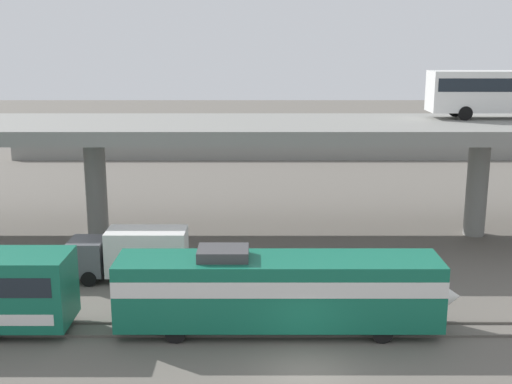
{
  "coord_description": "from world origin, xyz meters",
  "views": [
    {
      "loc": [
        -2.18,
        -25.04,
        13.67
      ],
      "look_at": [
        -2.05,
        21.38,
        2.85
      ],
      "focal_mm": 45.46,
      "sensor_mm": 36.0,
      "label": 1
    }
  ],
  "objects_px": {
    "train_locomotive": "(293,288)",
    "parked_car_3": "(109,136)",
    "parked_car_0": "(137,133)",
    "parked_car_2": "(207,135)",
    "service_truck_west": "(130,253)",
    "parked_car_1": "(316,131)",
    "transit_bus_on_overpass": "(511,90)"
  },
  "relations": [
    {
      "from": "service_truck_west",
      "to": "transit_bus_on_overpass",
      "type": "bearing_deg",
      "value": -156.83
    },
    {
      "from": "transit_bus_on_overpass",
      "to": "service_truck_west",
      "type": "bearing_deg",
      "value": 23.17
    },
    {
      "from": "parked_car_2",
      "to": "parked_car_0",
      "type": "bearing_deg",
      "value": -13.76
    },
    {
      "from": "service_truck_west",
      "to": "parked_car_2",
      "type": "bearing_deg",
      "value": -91.87
    },
    {
      "from": "parked_car_0",
      "to": "parked_car_3",
      "type": "bearing_deg",
      "value": 43.07
    },
    {
      "from": "transit_bus_on_overpass",
      "to": "service_truck_west",
      "type": "height_order",
      "value": "transit_bus_on_overpass"
    },
    {
      "from": "transit_bus_on_overpass",
      "to": "parked_car_3",
      "type": "height_order",
      "value": "transit_bus_on_overpass"
    },
    {
      "from": "parked_car_0",
      "to": "parked_car_2",
      "type": "relative_size",
      "value": 1.0
    },
    {
      "from": "transit_bus_on_overpass",
      "to": "parked_car_0",
      "type": "distance_m",
      "value": 48.19
    },
    {
      "from": "train_locomotive",
      "to": "transit_bus_on_overpass",
      "type": "bearing_deg",
      "value": 47.1
    },
    {
      "from": "parked_car_3",
      "to": "train_locomotive",
      "type": "bearing_deg",
      "value": -68.34
    },
    {
      "from": "train_locomotive",
      "to": "parked_car_3",
      "type": "relative_size",
      "value": 3.66
    },
    {
      "from": "service_truck_west",
      "to": "parked_car_0",
      "type": "relative_size",
      "value": 1.59
    },
    {
      "from": "parked_car_1",
      "to": "parked_car_3",
      "type": "height_order",
      "value": "same"
    },
    {
      "from": "train_locomotive",
      "to": "parked_car_1",
      "type": "height_order",
      "value": "train_locomotive"
    },
    {
      "from": "transit_bus_on_overpass",
      "to": "parked_car_2",
      "type": "height_order",
      "value": "transit_bus_on_overpass"
    },
    {
      "from": "service_truck_west",
      "to": "parked_car_2",
      "type": "relative_size",
      "value": 1.59
    },
    {
      "from": "parked_car_0",
      "to": "parked_car_1",
      "type": "bearing_deg",
      "value": -176.29
    },
    {
      "from": "transit_bus_on_overpass",
      "to": "parked_car_0",
      "type": "height_order",
      "value": "transit_bus_on_overpass"
    },
    {
      "from": "parked_car_0",
      "to": "parked_car_3",
      "type": "xyz_separation_m",
      "value": [
        -2.98,
        -2.78,
        -0.0
      ]
    },
    {
      "from": "parked_car_0",
      "to": "parked_car_1",
      "type": "relative_size",
      "value": 0.91
    },
    {
      "from": "parked_car_0",
      "to": "parked_car_2",
      "type": "xyz_separation_m",
      "value": [
        8.89,
        -2.18,
        -0.0
      ]
    },
    {
      "from": "train_locomotive",
      "to": "parked_car_0",
      "type": "bearing_deg",
      "value": 107.67
    },
    {
      "from": "transit_bus_on_overpass",
      "to": "parked_car_1",
      "type": "xyz_separation_m",
      "value": [
        -10.53,
        35.51,
        -7.83
      ]
    },
    {
      "from": "parked_car_2",
      "to": "parked_car_1",
      "type": "bearing_deg",
      "value": -165.18
    },
    {
      "from": "parked_car_3",
      "to": "service_truck_west",
      "type": "bearing_deg",
      "value": -76.1
    },
    {
      "from": "parked_car_0",
      "to": "parked_car_2",
      "type": "bearing_deg",
      "value": 166.24
    },
    {
      "from": "parked_car_1",
      "to": "parked_car_2",
      "type": "relative_size",
      "value": 1.1
    },
    {
      "from": "train_locomotive",
      "to": "service_truck_west",
      "type": "bearing_deg",
      "value": 142.66
    },
    {
      "from": "service_truck_west",
      "to": "parked_car_2",
      "type": "height_order",
      "value": "parked_car_2"
    },
    {
      "from": "train_locomotive",
      "to": "parked_car_3",
      "type": "distance_m",
      "value": 52.91
    },
    {
      "from": "transit_bus_on_overpass",
      "to": "parked_car_1",
      "type": "bearing_deg",
      "value": -73.48
    }
  ]
}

